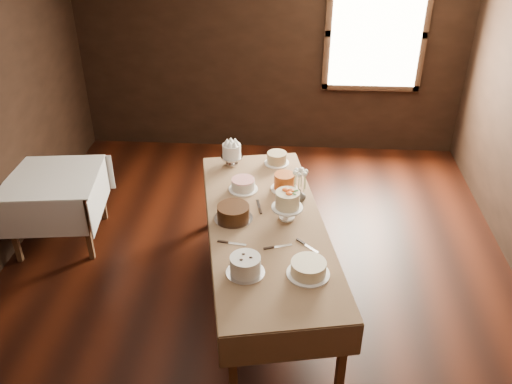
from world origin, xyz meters
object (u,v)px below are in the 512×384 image
object	(u,v)px
side_table	(53,184)
cake_meringue	(232,155)
cake_server_d	(295,201)
cake_speckled	(277,158)
cake_server_e	(237,244)
cake_server_a	(283,246)
cake_caramel	(284,182)
cake_server_b	(311,248)
cake_chocolate	(233,213)
cake_flowers	(287,207)
cake_cream	(308,269)
cake_lattice	(243,185)
cake_swirl	(245,266)
cake_server_c	(258,204)
flower_vase	(299,196)
display_table	(266,228)

from	to	relation	value
side_table	cake_meringue	size ratio (longest dim) A/B	4.15
side_table	cake_server_d	distance (m)	2.44
side_table	cake_speckled	distance (m)	2.26
cake_meringue	cake_server_e	bearing A→B (deg)	-82.25
cake_server_a	cake_caramel	bearing A→B (deg)	72.17
cake_server_b	cake_server_e	bearing A→B (deg)	-136.78
cake_meringue	cake_chocolate	world-z (taller)	cake_meringue
cake_flowers	cake_cream	size ratio (longest dim) A/B	0.82
cake_caramel	cake_flowers	world-z (taller)	cake_flowers
cake_cream	cake_server_b	world-z (taller)	cake_cream
cake_lattice	cake_server_e	bearing A→B (deg)	-88.33
cake_swirl	side_table	bearing A→B (deg)	146.21
cake_cream	cake_server_c	xyz separation A→B (m)	(-0.43, 0.95, -0.05)
cake_swirl	cake_server_b	distance (m)	0.61
cake_cream	flower_vase	bearing A→B (deg)	93.71
cake_speckled	cake_server_d	bearing A→B (deg)	-75.33
cake_flowers	flower_vase	xyz separation A→B (m)	(0.11, 0.28, -0.06)
cake_chocolate	flower_vase	size ratio (longest dim) A/B	2.72
display_table	cake_caramel	bearing A→B (deg)	76.27
cake_swirl	cake_cream	world-z (taller)	cake_swirl
cake_caramel	cake_chocolate	world-z (taller)	cake_caramel
cake_meringue	cake_swirl	distance (m)	1.71
cake_meringue	cake_speckled	bearing A→B (deg)	7.52
cake_caramel	cake_speckled	bearing A→B (deg)	99.69
cake_meringue	cake_chocolate	distance (m)	0.98
cake_server_d	cake_swirl	bearing A→B (deg)	-159.57
cake_server_e	cake_server_a	bearing A→B (deg)	8.38
display_table	cake_chocolate	world-z (taller)	cake_chocolate
cake_caramel	cake_lattice	bearing A→B (deg)	-174.47
cake_speckled	cake_server_a	xyz separation A→B (m)	(0.10, -1.40, -0.05)
cake_lattice	cake_server_a	bearing A→B (deg)	-65.00
cake_caramel	cake_cream	bearing A→B (deg)	-80.33
cake_caramel	cake_server_b	size ratio (longest dim) A/B	1.11
display_table	cake_speckled	size ratio (longest dim) A/B	9.46
display_table	flower_vase	world-z (taller)	flower_vase
cake_flowers	cake_server_c	bearing A→B (deg)	141.60
cake_server_a	cake_server_b	size ratio (longest dim) A/B	1.00
display_table	cake_server_a	xyz separation A→B (m)	(0.15, -0.32, 0.06)
cake_swirl	flower_vase	distance (m)	1.12
cake_server_e	flower_vase	size ratio (longest dim) A/B	1.93
cake_meringue	cake_lattice	xyz separation A→B (m)	(0.16, -0.48, -0.06)
cake_chocolate	cake_meringue	bearing A→B (deg)	96.74
cake_caramel	cake_cream	distance (m)	1.25
cake_flowers	flower_vase	size ratio (longest dim) A/B	2.36
side_table	cake_cream	xyz separation A→B (m)	(2.52, -1.35, 0.17)
cake_speckled	cake_meringue	bearing A→B (deg)	-172.48
cake_cream	cake_server_b	xyz separation A→B (m)	(0.03, 0.32, -0.05)
cake_flowers	cake_server_e	distance (m)	0.58
cake_cream	cake_server_a	bearing A→B (deg)	120.17
display_table	cake_cream	size ratio (longest dim) A/B	7.44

